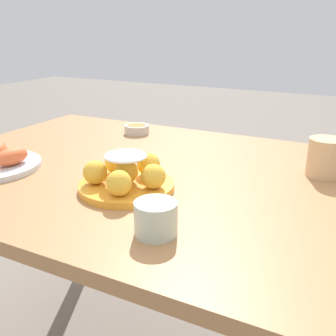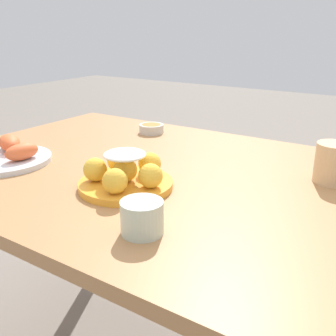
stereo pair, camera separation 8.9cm
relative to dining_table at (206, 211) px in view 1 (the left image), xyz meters
The scene contains 5 objects.
dining_table is the anchor object (origin of this frame).
cake_plate 0.23m from the dining_table, 134.78° to the right, with size 0.21×0.21×0.09m.
sauce_bowl 0.48m from the dining_table, 141.93° to the left, with size 0.08×0.08×0.03m.
cup_near 0.31m from the dining_table, 86.57° to the right, with size 0.08×0.08×0.06m.
cup_far 0.31m from the dining_table, 31.75° to the left, with size 0.08×0.08×0.09m.
Camera 1 is at (0.31, -0.82, 1.05)m, focal length 42.00 mm.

